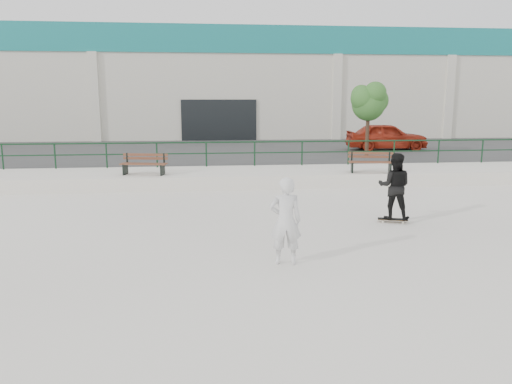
{
  "coord_description": "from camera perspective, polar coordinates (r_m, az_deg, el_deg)",
  "views": [
    {
      "loc": [
        -1.17,
        -9.71,
        3.27
      ],
      "look_at": [
        0.1,
        2.0,
        1.05
      ],
      "focal_mm": 35.0,
      "sensor_mm": 36.0,
      "label": 1
    }
  ],
  "objects": [
    {
      "name": "seated_skater",
      "position": [
        9.9,
        3.39,
        -3.32
      ],
      "size": [
        0.67,
        0.47,
        1.76
      ],
      "primitive_type": "imported",
      "rotation": [
        0.0,
        0.0,
        3.07
      ],
      "color": "silver",
      "rests_on": "ground"
    },
    {
      "name": "tree",
      "position": [
        25.08,
        12.8,
        10.16
      ],
      "size": [
        2.0,
        1.78,
        3.56
      ],
      "color": "#412A20",
      "rests_on": "parking_strip"
    },
    {
      "name": "ledge",
      "position": [
        19.48,
        -2.68,
        1.72
      ],
      "size": [
        30.0,
        3.0,
        0.5
      ],
      "primitive_type": "cube",
      "color": "silver",
      "rests_on": "ground"
    },
    {
      "name": "parking_strip",
      "position": [
        27.9,
        -3.77,
        4.41
      ],
      "size": [
        60.0,
        14.0,
        0.5
      ],
      "primitive_type": "cube",
      "color": "#3A3A3A",
      "rests_on": "ground"
    },
    {
      "name": "commercial_building",
      "position": [
        41.74,
        -4.7,
        12.4
      ],
      "size": [
        44.2,
        16.33,
        8.0
      ],
      "color": "beige",
      "rests_on": "ground"
    },
    {
      "name": "bench_left",
      "position": [
        18.85,
        -12.66,
        3.13
      ],
      "size": [
        1.75,
        0.82,
        0.78
      ],
      "rotation": [
        0.0,
        0.0,
        -0.2
      ],
      "color": "brown",
      "rests_on": "ledge"
    },
    {
      "name": "standing_skater",
      "position": [
        13.7,
        15.55,
        0.64
      ],
      "size": [
        1.05,
        0.95,
        1.77
      ],
      "primitive_type": "imported",
      "rotation": [
        0.0,
        0.0,
        2.74
      ],
      "color": "black",
      "rests_on": "skateboard"
    },
    {
      "name": "skateboard",
      "position": [
        13.88,
        15.36,
        -3.05
      ],
      "size": [
        0.8,
        0.43,
        0.09
      ],
      "rotation": [
        0.0,
        0.0,
        -0.31
      ],
      "color": "black",
      "rests_on": "ground"
    },
    {
      "name": "railing",
      "position": [
        20.64,
        -2.93,
        5.0
      ],
      "size": [
        28.0,
        0.06,
        1.03
      ],
      "color": "#14381F",
      "rests_on": "ledge"
    },
    {
      "name": "bench_right",
      "position": [
        19.4,
        13.0,
        3.32
      ],
      "size": [
        1.76,
        0.83,
        0.78
      ],
      "rotation": [
        0.0,
        0.0,
        -0.21
      ],
      "color": "brown",
      "rests_on": "ledge"
    },
    {
      "name": "ground",
      "position": [
        10.31,
        0.65,
        -7.83
      ],
      "size": [
        120.0,
        120.0,
        0.0
      ],
      "primitive_type": "plane",
      "color": "beige",
      "rests_on": "ground"
    },
    {
      "name": "red_car",
      "position": [
        28.2,
        14.67,
        6.17
      ],
      "size": [
        4.43,
        2.04,
        1.47
      ],
      "primitive_type": "imported",
      "rotation": [
        0.0,
        0.0,
        1.5
      ],
      "color": "#A02613",
      "rests_on": "parking_strip"
    }
  ]
}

